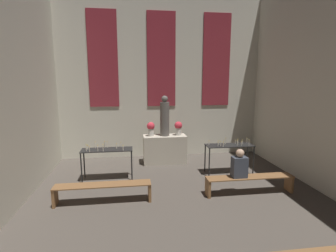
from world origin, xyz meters
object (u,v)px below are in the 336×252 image
Objects in this scene: statue at (165,117)px; person_seated at (239,165)px; candle_rack_left at (107,153)px; candle_rack_right at (229,148)px; altar at (165,149)px; pew_back_right at (250,181)px; flower_vase_left at (151,128)px; pew_back_left at (103,189)px; flower_vase_right at (178,127)px.

statue reaches higher than person_seated.
person_seated is at bearing -24.09° from candle_rack_left.
altar is at bearing 144.97° from candle_rack_right.
candle_rack_right is 1.53m from pew_back_right.
candle_rack_right is at bearing -29.12° from flower_vase_left.
pew_back_left is at bearing -157.61° from candle_rack_right.
person_seated is (1.48, -2.72, -0.81)m from statue.
candle_rack_right is at bearing -43.39° from flower_vase_right.
statue is (0.00, 0.00, 1.09)m from altar.
candle_rack_right is (1.79, -1.25, 0.30)m from altar.
flower_vase_left is at bearing 180.00° from statue.
flower_vase_right is 2.62m from candle_rack_left.
candle_rack_left is at bearing 179.99° from candle_rack_right.
candle_rack_left is 3.59m from person_seated.
candle_rack_right reaches higher than pew_back_left.
candle_rack_left is 0.65× the size of pew_back_left.
altar is at bearing 0.00° from statue.
candle_rack_left is 3.87m from pew_back_right.
statue is at bearing 56.99° from pew_back_left.
candle_rack_left is at bearing -136.75° from flower_vase_left.
flower_vase_right is at bearing 0.00° from statue.
candle_rack_right reaches higher than altar.
altar is at bearing 180.00° from flower_vase_right.
statue is 2.32m from candle_rack_right.
altar is at bearing 56.99° from pew_back_left.
flower_vase_left is 1.88m from candle_rack_left.
altar is 0.65× the size of pew_back_left.
candle_rack_right is at bearing 78.13° from person_seated.
statue is 0.58m from flower_vase_right.
flower_vase_left and flower_vase_right have the same top height.
altar reaches higher than pew_back_right.
pew_back_right is at bearing 0.00° from person_seated.
pew_back_right is (1.77, -2.72, -1.23)m from statue.
candle_rack_left is at bearing -145.07° from altar.
pew_back_right is at bearing -50.66° from flower_vase_left.
pew_back_left is at bearing 180.00° from person_seated.
flower_vase_left reaches higher than candle_rack_left.
candle_rack_right is at bearing -35.03° from statue.
flower_vase_right is 0.33× the size of candle_rack_right.
pew_back_left is 3.09× the size of person_seated.
person_seated reaches higher than candle_rack_right.
pew_back_left is (0.03, -1.46, -0.44)m from candle_rack_left.
flower_vase_right is 0.21× the size of pew_back_left.
pew_back_left is (-1.77, -2.72, -1.23)m from statue.
person_seated is at bearing -69.46° from flower_vase_right.
statue is 2.33m from candle_rack_left.
statue is at bearing 0.00° from altar.
statue is 1.89× the size of person_seated.
altar reaches higher than pew_back_left.
flower_vase_right is 0.33× the size of candle_rack_left.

